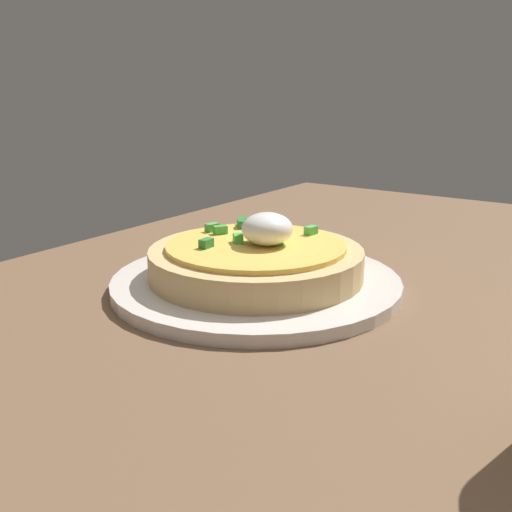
# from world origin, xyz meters

# --- Properties ---
(dining_table) EXTENTS (1.18, 0.65, 0.03)m
(dining_table) POSITION_xyz_m (0.00, 0.00, 0.01)
(dining_table) COLOR brown
(dining_table) RESTS_ON ground
(plate) EXTENTS (0.27, 0.27, 0.01)m
(plate) POSITION_xyz_m (-0.03, -0.06, 0.03)
(plate) COLOR silver
(plate) RESTS_ON dining_table
(pizza) EXTENTS (0.20, 0.20, 0.06)m
(pizza) POSITION_xyz_m (-0.03, -0.05, 0.05)
(pizza) COLOR tan
(pizza) RESTS_ON plate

